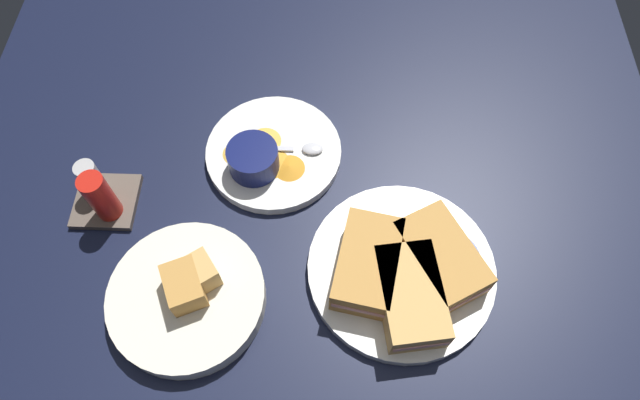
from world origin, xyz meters
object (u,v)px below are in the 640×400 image
sandwich_half_near (368,264)px  sandwich_half_extra (440,257)px  plate_sandwich_main (401,269)px  spoon_by_gravy_ramekin (303,149)px  plate_chips_companion (274,153)px  bread_basket_rear (187,295)px  sandwich_half_far (410,296)px  spoon_by_dark_ramekin (403,278)px  ramekin_dark_sauce (448,264)px  ramekin_light_gravy (253,158)px  condiment_caddy (100,194)px

sandwich_half_near → sandwich_half_extra: (1.19, -9.69, 0.00)cm
plate_sandwich_main → spoon_by_gravy_ramekin: (18.69, 14.33, 1.16)cm
plate_chips_companion → bread_basket_rear: bearing=157.9°
sandwich_half_extra → bread_basket_rear: bearing=99.6°
sandwich_half_near → sandwich_half_far: 6.90cm
sandwich_half_extra → bread_basket_rear: (-5.64, 33.33, -2.01)cm
sandwich_half_near → spoon_by_gravy_ramekin: size_ratio=1.45×
spoon_by_dark_ramekin → bread_basket_rear: bearing=96.6°
sandwich_half_extra → ramekin_dark_sauce: size_ratio=1.93×
sandwich_half_extra → ramekin_light_gravy: sandwich_half_extra is taller
condiment_caddy → ramekin_dark_sauce: bearing=-100.8°
plate_sandwich_main → ramekin_dark_sauce: bearing=-92.0°
ramekin_light_gravy → spoon_by_gravy_ramekin: ramekin_light_gravy is taller
sandwich_half_extra → spoon_by_dark_ramekin: bearing=115.8°
bread_basket_rear → ramekin_dark_sauce: bearing=-82.0°
sandwich_half_near → sandwich_half_extra: same height
spoon_by_dark_ramekin → sandwich_half_near: bearing=76.7°
sandwich_half_extra → ramekin_dark_sauce: (-0.80, -0.93, -0.15)cm
sandwich_half_far → condiment_caddy: condiment_caddy is taller
ramekin_light_gravy → bread_basket_rear: bread_basket_rear is taller
plate_chips_companion → spoon_by_dark_ramekin: bearing=-137.1°
sandwich_half_extra → spoon_by_gravy_ramekin: (18.10, 19.18, -2.04)cm
spoon_by_dark_ramekin → bread_basket_rear: bread_basket_rear is taller
sandwich_half_near → plate_chips_companion: sandwich_half_near is taller
ramekin_dark_sauce → sandwich_half_extra: bearing=49.5°
plate_sandwich_main → ramekin_dark_sauce: 6.53cm
plate_chips_companion → ramekin_dark_sauce: bearing=-127.3°
plate_sandwich_main → ramekin_light_gravy: bearing=54.2°
bread_basket_rear → ramekin_light_gravy: bearing=-18.8°
spoon_by_dark_ramekin → condiment_caddy: bearing=75.9°
spoon_by_gravy_ramekin → spoon_by_dark_ramekin: bearing=-144.9°
plate_chips_companion → spoon_by_gravy_ramekin: bearing=-88.9°
plate_chips_companion → condiment_caddy: size_ratio=2.19×
ramekin_dark_sauce → bread_basket_rear: bread_basket_rear is taller
plate_sandwich_main → sandwich_half_far: size_ratio=1.81×
plate_sandwich_main → spoon_by_gravy_ramekin: size_ratio=2.60×
sandwich_half_far → spoon_by_dark_ramekin: 3.76cm
ramekin_dark_sauce → ramekin_light_gravy: size_ratio=1.03×
spoon_by_dark_ramekin → spoon_by_gravy_ramekin: size_ratio=1.00×
sandwich_half_extra → plate_sandwich_main: bearing=97.0°
sandwich_half_far → bread_basket_rear: size_ratio=0.68×
sandwich_half_far → spoon_by_dark_ramekin: (3.11, 0.58, -2.04)cm
plate_sandwich_main → ramekin_dark_sauce: ramekin_dark_sauce is taller
sandwich_half_near → spoon_by_dark_ramekin: size_ratio=1.45×
spoon_by_gravy_ramekin → bread_basket_rear: bread_basket_rear is taller
bread_basket_rear → condiment_caddy: condiment_caddy is taller
ramekin_light_gravy → spoon_by_dark_ramekin: bearing=-128.7°
spoon_by_dark_ramekin → spoon_by_gravy_ramekin: (20.43, 14.35, 0.00)cm
ramekin_dark_sauce → plate_chips_companion: (18.81, 24.67, -3.05)cm
ramekin_dark_sauce → spoon_by_dark_ramekin: bearing=104.9°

